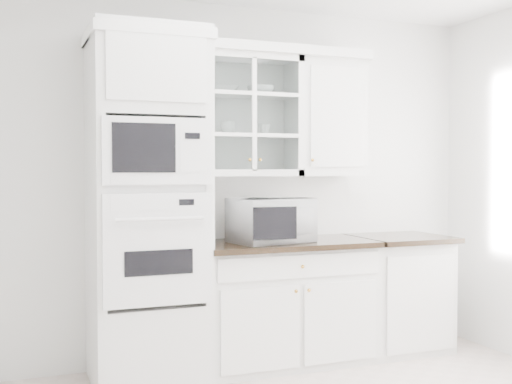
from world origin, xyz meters
name	(u,v)px	position (x,y,z in m)	size (l,w,h in m)	color
room_shell	(311,112)	(0.00, 0.43, 1.78)	(4.00, 3.50, 2.70)	white
oven_column	(148,206)	(-0.75, 1.42, 1.20)	(0.76, 0.68, 2.40)	white
base_cabinet_run	(284,301)	(0.28, 1.45, 0.46)	(1.32, 0.67, 0.92)	white
extra_base_cabinet	(398,292)	(1.28, 1.45, 0.46)	(0.72, 0.67, 0.92)	white
upper_cabinet_glass	(246,116)	(0.03, 1.58, 1.85)	(0.80, 0.33, 0.90)	white
upper_cabinet_solid	(327,118)	(0.71, 1.58, 1.85)	(0.55, 0.33, 0.90)	white
crown_molding	(234,49)	(-0.07, 1.56, 2.33)	(2.14, 0.38, 0.07)	white
countertop_microwave	(270,220)	(0.14, 1.40, 1.08)	(0.56, 0.46, 0.32)	white
bowl_a	(224,90)	(-0.14, 1.60, 2.04)	(0.22, 0.22, 0.05)	white
bowl_b	(261,91)	(0.14, 1.58, 2.04)	(0.21, 0.21, 0.06)	white
cup_a	(228,128)	(-0.12, 1.57, 1.75)	(0.11, 0.11, 0.09)	white
cup_b	(264,130)	(0.17, 1.57, 1.75)	(0.09, 0.09, 0.08)	white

